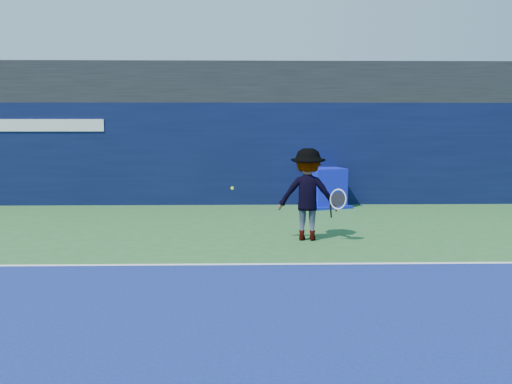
% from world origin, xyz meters
% --- Properties ---
extents(ground, '(80.00, 80.00, 0.00)m').
position_xyz_m(ground, '(0.00, 0.00, 0.00)').
color(ground, '#2D652E').
rests_on(ground, ground).
extents(baseline, '(24.00, 0.10, 0.01)m').
position_xyz_m(baseline, '(0.00, 3.00, 0.01)').
color(baseline, white).
rests_on(baseline, ground).
extents(stadium_band, '(36.00, 3.00, 1.20)m').
position_xyz_m(stadium_band, '(0.00, 11.50, 3.60)').
color(stadium_band, black).
rests_on(stadium_band, back_wall_assembly).
extents(back_wall_assembly, '(36.00, 1.03, 3.00)m').
position_xyz_m(back_wall_assembly, '(-0.00, 10.50, 1.50)').
color(back_wall_assembly, '#091033').
rests_on(back_wall_assembly, ground).
extents(equipment_cart, '(1.49, 1.49, 1.13)m').
position_xyz_m(equipment_cart, '(1.67, 9.60, 0.52)').
color(equipment_cart, '#0D12BC').
rests_on(equipment_cart, ground).
extents(tennis_player, '(1.44, 0.91, 1.92)m').
position_xyz_m(tennis_player, '(0.64, 5.08, 0.96)').
color(tennis_player, silver).
rests_on(tennis_player, ground).
extents(tennis_ball, '(0.07, 0.07, 0.07)m').
position_xyz_m(tennis_ball, '(-0.95, 5.43, 1.05)').
color(tennis_ball, yellow).
rests_on(tennis_ball, ground).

